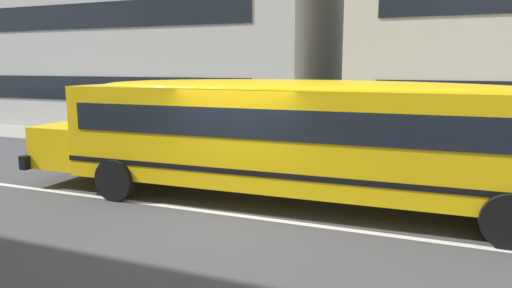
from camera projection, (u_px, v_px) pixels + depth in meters
name	position (u px, v px, depth m)	size (l,w,h in m)	color
ground_plane	(234.00, 215.00, 9.46)	(400.00, 400.00, 0.00)	#424244
sidewalk_far	(323.00, 153.00, 16.06)	(120.00, 3.00, 0.01)	gray
lane_centreline	(234.00, 215.00, 9.46)	(110.00, 0.16, 0.01)	silver
school_bus	(289.00, 131.00, 10.01)	(12.05, 2.86, 2.68)	yellow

